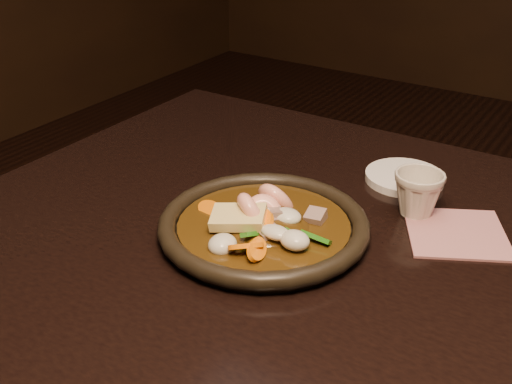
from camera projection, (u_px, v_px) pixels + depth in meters
The scene contains 7 objects.
table at pixel (473, 346), 0.84m from camera, with size 1.60×0.90×0.75m.
plate at pixel (264, 227), 0.93m from camera, with size 0.31×0.31×0.03m.
stirfry at pixel (263, 223), 0.92m from camera, with size 0.22×0.21×0.08m.
saucer_left at pixel (404, 177), 1.09m from camera, with size 0.13×0.13×0.01m, color white.
tea_cup at pixel (418, 193), 0.97m from camera, with size 0.08×0.07×0.08m, color beige.
chopsticks at pixel (284, 232), 0.94m from camera, with size 0.02×0.24×0.01m.
napkin at pixel (456, 233), 0.94m from camera, with size 0.14×0.14×0.00m, color #AB696E.
Camera 1 is at (0.11, -0.70, 1.24)m, focal length 45.00 mm.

